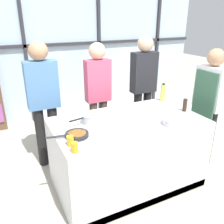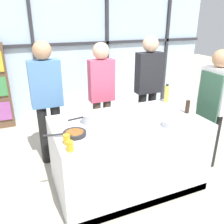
# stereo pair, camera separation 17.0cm
# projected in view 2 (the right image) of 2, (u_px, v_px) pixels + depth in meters

# --- Properties ---
(ground_plane) EXTENTS (18.00, 18.00, 0.00)m
(ground_plane) POSITION_uv_depth(u_px,v_px,m) (126.00, 182.00, 3.17)
(ground_plane) COLOR #BCB29E
(back_window_wall) EXTENTS (6.40, 0.10, 2.80)m
(back_window_wall) POSITION_uv_depth(u_px,v_px,m) (72.00, 50.00, 4.94)
(back_window_wall) COLOR silver
(back_window_wall) RESTS_ON ground_plane
(demo_island) EXTENTS (1.80, 1.03, 0.90)m
(demo_island) POSITION_uv_depth(u_px,v_px,m) (127.00, 153.00, 3.00)
(demo_island) COLOR silver
(demo_island) RESTS_ON ground_plane
(chef) EXTENTS (0.24, 0.45, 1.68)m
(chef) POSITION_uv_depth(u_px,v_px,m) (213.00, 103.00, 3.28)
(chef) COLOR black
(chef) RESTS_ON ground_plane
(spectator_far_left) EXTENTS (0.42, 0.25, 1.78)m
(spectator_far_left) POSITION_uv_depth(u_px,v_px,m) (47.00, 96.00, 3.29)
(spectator_far_left) COLOR black
(spectator_far_left) RESTS_ON ground_plane
(spectator_center_left) EXTENTS (0.38, 0.24, 1.73)m
(spectator_center_left) POSITION_uv_depth(u_px,v_px,m) (102.00, 91.00, 3.58)
(spectator_center_left) COLOR #47382D
(spectator_center_left) RESTS_ON ground_plane
(spectator_center_right) EXTENTS (0.42, 0.25, 1.80)m
(spectator_center_right) POSITION_uv_depth(u_px,v_px,m) (148.00, 84.00, 3.86)
(spectator_center_right) COLOR black
(spectator_center_right) RESTS_ON ground_plane
(frying_pan) EXTENTS (0.44, 0.25, 0.04)m
(frying_pan) POSITION_uv_depth(u_px,v_px,m) (74.00, 133.00, 2.48)
(frying_pan) COLOR #232326
(frying_pan) RESTS_ON demo_island
(saucepan) EXTENTS (0.37, 0.20, 0.11)m
(saucepan) POSITION_uv_depth(u_px,v_px,m) (90.00, 118.00, 2.77)
(saucepan) COLOR silver
(saucepan) RESTS_ON demo_island
(white_plate) EXTENTS (0.26, 0.26, 0.01)m
(white_plate) POSITION_uv_depth(u_px,v_px,m) (153.00, 110.00, 3.15)
(white_plate) COLOR white
(white_plate) RESTS_ON demo_island
(mixing_bowl) EXTENTS (0.25, 0.25, 0.08)m
(mixing_bowl) POSITION_uv_depth(u_px,v_px,m) (174.00, 123.00, 2.67)
(mixing_bowl) COLOR silver
(mixing_bowl) RESTS_ON demo_island
(oil_bottle) EXTENTS (0.07, 0.07, 0.27)m
(oil_bottle) POSITION_uv_depth(u_px,v_px,m) (167.00, 94.00, 3.40)
(oil_bottle) COLOR #E0CC4C
(oil_bottle) RESTS_ON demo_island
(pepper_grinder) EXTENTS (0.05, 0.05, 0.20)m
(pepper_grinder) POSITION_uv_depth(u_px,v_px,m) (188.00, 106.00, 3.03)
(pepper_grinder) COLOR #332319
(pepper_grinder) RESTS_ON demo_island
(juice_glass_near) EXTENTS (0.07, 0.07, 0.10)m
(juice_glass_near) POSITION_uv_depth(u_px,v_px,m) (70.00, 146.00, 2.18)
(juice_glass_near) COLOR orange
(juice_glass_near) RESTS_ON demo_island
(juice_glass_far) EXTENTS (0.07, 0.07, 0.10)m
(juice_glass_far) POSITION_uv_depth(u_px,v_px,m) (67.00, 139.00, 2.30)
(juice_glass_far) COLOR orange
(juice_glass_far) RESTS_ON demo_island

